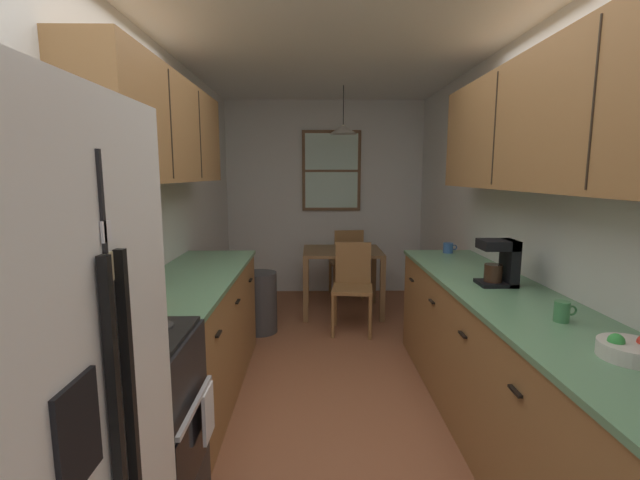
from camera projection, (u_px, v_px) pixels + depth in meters
ground_plane at (333, 379)px, 3.39m from camera, size 12.00×12.00×0.00m
wall_left at (151, 218)px, 3.18m from camera, size 0.10×9.00×2.55m
wall_right at (514, 217)px, 3.22m from camera, size 0.10×9.00×2.55m
wall_back at (325, 198)px, 5.82m from camera, size 4.40×0.10×2.55m
ceiling_slab at (335, 30)px, 3.00m from camera, size 4.40×9.00×0.08m
stove_range at (116, 440)px, 1.84m from camera, size 0.66×0.62×1.10m
microwave_over_range at (65, 153)px, 1.66m from camera, size 0.39×0.57×0.30m
counter_left at (195, 335)px, 3.10m from camera, size 0.64×1.90×0.90m
upper_cabinets_left at (162, 130)px, 2.83m from camera, size 0.33×1.98×0.67m
counter_right at (515, 376)px, 2.47m from camera, size 0.64×3.22×0.90m
upper_cabinets_right at (565, 119)px, 2.21m from camera, size 0.33×2.90×0.74m
dining_table at (342, 260)px, 4.97m from camera, size 0.89×0.75×0.73m
dining_chair_near at (353, 282)px, 4.41m from camera, size 0.45×0.45×0.90m
dining_chair_far at (347, 260)px, 5.57m from camera, size 0.44×0.44×0.90m
pendant_light at (343, 129)px, 4.75m from camera, size 0.30×0.30×0.51m
back_window at (331, 171)px, 5.69m from camera, size 0.77×0.05×1.05m
trash_bin at (259, 302)px, 4.38m from camera, size 0.35×0.35×0.62m
storage_canister at (153, 289)px, 2.28m from camera, size 0.13×0.13×0.19m
dish_towel at (208, 413)px, 2.00m from camera, size 0.02×0.16×0.24m
coffee_maker at (502, 262)px, 2.71m from camera, size 0.22×0.18×0.29m
mug_by_coffeemaker at (448, 248)px, 3.85m from camera, size 0.12×0.09×0.09m
mug_spare at (562, 311)px, 2.05m from camera, size 0.11×0.07×0.10m
fruit_bowl at (631, 349)px, 1.64m from camera, size 0.23×0.23×0.09m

